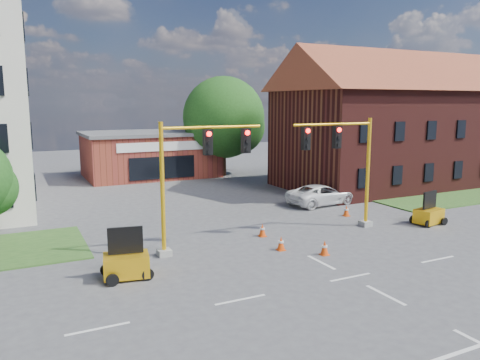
{
  "coord_description": "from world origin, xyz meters",
  "views": [
    {
      "loc": [
        -12.05,
        -14.3,
        7.02
      ],
      "look_at": [
        -0.1,
        10.0,
        2.55
      ],
      "focal_mm": 35.0,
      "sensor_mm": 36.0,
      "label": 1
    }
  ],
  "objects": [
    {
      "name": "pickup_white",
      "position": [
        7.19,
        11.95,
        0.7
      ],
      "size": [
        5.27,
        2.82,
        1.41
      ],
      "primitive_type": "imported",
      "rotation": [
        0.0,
        0.0,
        1.67
      ],
      "color": "white",
      "rests_on": "ground"
    },
    {
      "name": "trailer_west",
      "position": [
        -8.2,
        3.95,
        0.64
      ],
      "size": [
        1.97,
        1.49,
        2.03
      ],
      "rotation": [
        0.0,
        0.0,
        -0.18
      ],
      "color": "yellow",
      "rests_on": "ground"
    },
    {
      "name": "brick_shop",
      "position": [
        0.0,
        29.98,
        2.16
      ],
      "size": [
        12.4,
        8.4,
        4.3
      ],
      "color": "maroon",
      "rests_on": "ground"
    },
    {
      "name": "townhouse_row",
      "position": [
        18.0,
        16.0,
        5.93
      ],
      "size": [
        21.0,
        11.0,
        11.5
      ],
      "color": "#481915",
      "rests_on": "ground"
    },
    {
      "name": "cone_d",
      "position": [
        6.57,
        8.43,
        0.34
      ],
      "size": [
        0.4,
        0.4,
        0.7
      ],
      "color": "#E2460B",
      "rests_on": "ground"
    },
    {
      "name": "grass_verge_ne",
      "position": [
        18.0,
        9.0,
        0.04
      ],
      "size": [
        14.0,
        4.0,
        0.08
      ],
      "primitive_type": "cube",
      "color": "#294F1D",
      "rests_on": "ground"
    },
    {
      "name": "cone_c",
      "position": [
        0.76,
        2.79,
        0.34
      ],
      "size": [
        0.4,
        0.4,
        0.7
      ],
      "color": "#E2460B",
      "rests_on": "ground"
    },
    {
      "name": "ground",
      "position": [
        0.0,
        0.0,
        0.0
      ],
      "size": [
        120.0,
        120.0,
        0.0
      ],
      "primitive_type": "plane",
      "color": "#464649",
      "rests_on": "ground"
    },
    {
      "name": "cone_b",
      "position": [
        -0.36,
        6.77,
        0.34
      ],
      "size": [
        0.4,
        0.4,
        0.7
      ],
      "color": "#E2460B",
      "rests_on": "ground"
    },
    {
      "name": "tree_large",
      "position": [
        6.9,
        27.08,
        5.41
      ],
      "size": [
        8.23,
        7.83,
        9.56
      ],
      "color": "#3D2416",
      "rests_on": "ground"
    },
    {
      "name": "signal_mast_east",
      "position": [
        4.36,
        6.0,
        3.92
      ],
      "size": [
        5.3,
        0.6,
        6.2
      ],
      "color": "gray",
      "rests_on": "ground"
    },
    {
      "name": "trailer_east",
      "position": [
        9.62,
        4.73,
        0.58
      ],
      "size": [
        1.83,
        1.41,
        1.86
      ],
      "rotation": [
        0.0,
        0.0,
        0.21
      ],
      "color": "yellow",
      "rests_on": "ground"
    },
    {
      "name": "lane_markings",
      "position": [
        0.0,
        -3.0,
        0.01
      ],
      "size": [
        60.0,
        36.0,
        0.01
      ],
      "primitive_type": null,
      "color": "silver",
      "rests_on": "ground"
    },
    {
      "name": "signal_mast_west",
      "position": [
        -4.36,
        6.0,
        3.92
      ],
      "size": [
        5.3,
        0.6,
        6.2
      ],
      "color": "gray",
      "rests_on": "ground"
    },
    {
      "name": "cone_a",
      "position": [
        -0.7,
        4.3,
        0.34
      ],
      "size": [
        0.4,
        0.4,
        0.7
      ],
      "color": "#E2460B",
      "rests_on": "ground"
    }
  ]
}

